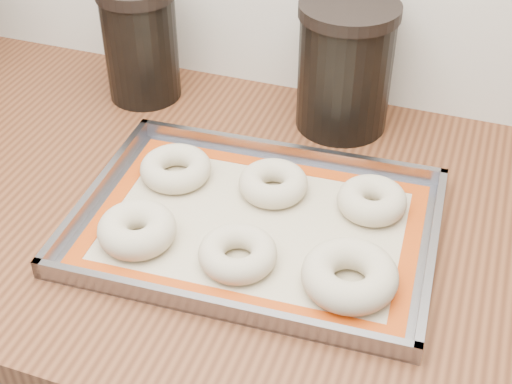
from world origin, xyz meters
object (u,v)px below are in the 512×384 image
at_px(bagel_back_left, 176,168).
at_px(bagel_back_right, 372,200).
at_px(canister_mid, 141,42).
at_px(bagel_back_mid, 273,183).
at_px(baking_tray, 256,224).
at_px(bagel_front_right, 350,275).
at_px(canister_right, 345,67).
at_px(bagel_front_left, 137,229).
at_px(bagel_front_mid, 238,253).

height_order(bagel_back_left, bagel_back_right, bagel_back_right).
distance_m(bagel_back_right, canister_mid, 0.47).
relative_size(bagel_back_mid, bagel_back_right, 1.03).
height_order(bagel_back_mid, bagel_back_right, bagel_back_right).
relative_size(baking_tray, bagel_back_mid, 5.03).
distance_m(bagel_back_left, bagel_back_mid, 0.14).
bearing_deg(baking_tray, canister_mid, 137.79).
bearing_deg(bagel_back_left, bagel_front_right, -24.55).
distance_m(baking_tray, bagel_back_mid, 0.07).
distance_m(baking_tray, bagel_back_right, 0.16).
distance_m(baking_tray, canister_right, 0.30).
distance_m(bagel_front_left, bagel_front_right, 0.27).
bearing_deg(canister_right, bagel_back_right, -65.44).
height_order(bagel_back_left, bagel_back_mid, same).
bearing_deg(bagel_back_left, canister_right, 50.68).
relative_size(bagel_front_mid, canister_right, 0.48).
bearing_deg(bagel_front_right, bagel_back_left, 155.45).
bearing_deg(bagel_back_right, bagel_front_right, -87.91).
distance_m(bagel_front_mid, canister_right, 0.37).
height_order(bagel_front_left, bagel_front_mid, bagel_front_left).
relative_size(baking_tray, bagel_back_left, 4.75).
height_order(canister_mid, canister_right, canister_right).
relative_size(bagel_back_right, canister_mid, 0.48).
distance_m(bagel_front_mid, bagel_back_right, 0.20).
bearing_deg(bagel_front_mid, canister_right, 83.72).
height_order(bagel_front_left, bagel_back_right, bagel_front_left).
bearing_deg(bagel_back_mid, bagel_front_left, -130.89).
bearing_deg(bagel_back_right, bagel_back_mid, -176.89).
bearing_deg(bagel_front_mid, baking_tray, 92.05).
xyz_separation_m(bagel_back_mid, canister_mid, (-0.29, 0.19, 0.08)).
relative_size(bagel_back_left, bagel_back_mid, 1.06).
height_order(bagel_front_mid, bagel_front_right, bagel_front_right).
distance_m(bagel_back_mid, canister_mid, 0.35).
xyz_separation_m(bagel_front_mid, bagel_back_right, (0.13, 0.15, 0.00)).
height_order(bagel_front_right, bagel_back_right, bagel_front_right).
bearing_deg(bagel_front_mid, bagel_back_mid, 91.26).
bearing_deg(canister_mid, baking_tray, -42.21).
relative_size(bagel_front_right, bagel_back_left, 1.14).
relative_size(bagel_front_left, bagel_back_mid, 1.05).
distance_m(bagel_back_mid, canister_right, 0.23).
bearing_deg(baking_tray, bagel_front_left, -149.16).
distance_m(bagel_front_right, canister_mid, 0.55).
height_order(bagel_back_right, canister_mid, canister_mid).
bearing_deg(bagel_front_left, bagel_back_mid, 49.11).
relative_size(bagel_back_mid, canister_mid, 0.50).
bearing_deg(baking_tray, canister_right, 81.57).
xyz_separation_m(bagel_front_left, canister_right, (0.17, 0.36, 0.08)).
height_order(baking_tray, bagel_front_right, bagel_front_right).
height_order(bagel_front_mid, canister_right, canister_right).
bearing_deg(bagel_front_left, bagel_back_left, 94.11).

